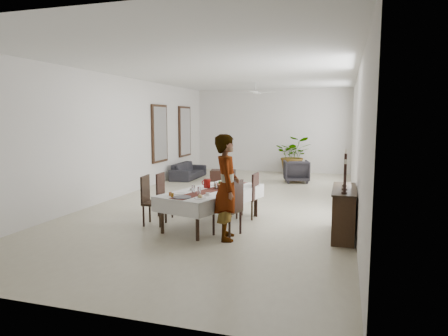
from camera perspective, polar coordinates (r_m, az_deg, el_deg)
floor at (r=10.11m, az=0.68°, el=-4.82°), size 6.00×12.00×0.00m
ceiling at (r=9.95m, az=0.71°, el=13.51°), size 6.00×12.00×0.02m
wall_back at (r=15.75m, az=6.82°, el=5.29°), size 6.00×0.02×3.20m
wall_front at (r=4.48m, az=-21.24°, el=0.29°), size 6.00×0.02×3.20m
wall_left at (r=11.12m, az=-14.37°, el=4.36°), size 0.02×12.00×3.20m
wall_right at (r=9.51m, az=18.36°, el=3.79°), size 0.02×12.00×3.20m
dining_table_top at (r=7.89m, az=-1.65°, el=-3.35°), size 1.48×2.35×0.05m
table_leg_fl at (r=7.41m, az=-8.82°, el=-6.84°), size 0.08×0.08×0.64m
table_leg_fr at (r=6.91m, az=-3.81°, el=-7.78°), size 0.08×0.08×0.64m
table_leg_bl at (r=9.02m, az=0.00°, el=-4.23°), size 0.08×0.08×0.64m
table_leg_br at (r=8.62m, az=4.49°, el=-4.78°), size 0.08×0.08×0.64m
tablecloth_top at (r=7.88m, az=-1.66°, el=-3.16°), size 1.68×2.55×0.01m
tablecloth_drape_left at (r=8.22m, az=-4.72°, el=-3.69°), size 0.66×2.26×0.27m
tablecloth_drape_right at (r=7.62m, az=1.65°, el=-4.52°), size 0.66×2.26×0.27m
tablecloth_drape_near at (r=7.00m, az=-7.12°, el=-5.64°), size 1.03×0.31×0.27m
tablecloth_drape_far at (r=8.88m, az=2.64°, el=-2.86°), size 1.03×0.31×0.27m
table_runner at (r=7.88m, az=-1.66°, el=-3.11°), size 0.93×2.27×0.00m
red_pitcher at (r=8.11m, az=-2.43°, el=-2.19°), size 0.17×0.17×0.18m
pitcher_handle at (r=8.15m, az=-2.88°, el=-2.14°), size 0.11×0.05×0.11m
wine_glass_near at (r=7.33m, az=-3.58°, el=-3.30°), size 0.06×0.06×0.15m
wine_glass_mid at (r=7.52m, az=-4.40°, el=-3.04°), size 0.06×0.06×0.15m
wine_glass_far at (r=7.88m, az=-1.20°, el=-2.55°), size 0.06×0.06×0.15m
teacup_right at (r=7.28m, az=-2.33°, el=-3.76°), size 0.08×0.08×0.05m
saucer_right at (r=7.29m, az=-2.33°, el=-3.93°), size 0.14×0.14×0.01m
teacup_left at (r=7.78m, az=-4.65°, el=-3.07°), size 0.08×0.08×0.05m
saucer_left at (r=7.79m, az=-4.64°, el=-3.23°), size 0.14×0.14×0.01m
plate_near_right at (r=7.06m, az=-3.43°, el=-4.29°), size 0.22×0.22×0.01m
bread_near_right at (r=7.05m, az=-3.43°, el=-4.09°), size 0.08×0.08×0.08m
plate_near_left at (r=7.51m, az=-6.34°, el=-3.63°), size 0.22×0.22×0.01m
plate_far_left at (r=8.45m, az=-1.36°, el=-2.38°), size 0.22×0.22×0.01m
serving_tray at (r=7.13m, az=-6.03°, el=-4.18°), size 0.33×0.33×0.02m
jam_jar_a at (r=7.23m, az=-7.40°, el=-3.84°), size 0.06×0.06×0.07m
jam_jar_b at (r=7.33m, az=-7.67°, el=-3.70°), size 0.06×0.06×0.07m
fruit_basket at (r=8.04m, az=-0.47°, el=-2.59°), size 0.27×0.27×0.09m
fruit_red at (r=8.02m, az=-0.23°, el=-2.11°), size 0.08×0.08×0.08m
fruit_green at (r=8.07m, az=-0.58°, el=-2.06°), size 0.07×0.07×0.07m
chair_right_near_seat at (r=7.22m, az=0.45°, el=-6.08°), size 0.54×0.54×0.05m
chair_right_near_leg_fl at (r=7.04m, az=0.80°, el=-8.39°), size 0.05×0.05×0.42m
chair_right_near_leg_fr at (r=7.32m, az=2.36°, el=-7.79°), size 0.05×0.05×0.42m
chair_right_near_leg_bl at (r=7.24m, az=-1.49°, el=-7.96°), size 0.05×0.05×0.42m
chair_right_near_leg_br at (r=7.51m, az=0.12°, el=-7.40°), size 0.05×0.05×0.42m
chair_right_near_back at (r=7.05m, az=1.74°, el=-3.99°), size 0.17×0.42×0.54m
chair_right_far_seat at (r=8.43m, az=3.28°, el=-4.30°), size 0.44×0.44×0.05m
chair_right_far_leg_fl at (r=8.28m, az=4.01°, el=-6.12°), size 0.04×0.04×0.40m
chair_right_far_leg_fr at (r=8.59m, az=4.68°, el=-5.64°), size 0.04×0.04×0.40m
chair_right_far_leg_bl at (r=8.38m, az=1.83°, el=-5.94°), size 0.04×0.04×0.40m
chair_right_far_leg_br at (r=8.68m, az=2.57°, el=-5.48°), size 0.04×0.04×0.40m
chair_right_far_back at (r=8.33m, az=4.51°, el=-2.52°), size 0.07×0.41×0.52m
chair_left_near_seat at (r=8.00m, az=-9.89°, el=-4.98°), size 0.46×0.46×0.05m
chair_left_near_leg_fl at (r=8.26m, az=-10.55°, el=-6.23°), size 0.05×0.05×0.41m
chair_left_near_leg_fr at (r=7.95m, az=-11.42°, el=-6.77°), size 0.05×0.05×0.41m
chair_left_near_leg_bl at (r=8.15m, az=-8.32°, el=-6.37°), size 0.05×0.05×0.41m
chair_left_near_leg_br at (r=7.84m, az=-9.11°, el=-6.92°), size 0.05×0.05×0.41m
chair_left_near_back at (r=8.01m, az=-11.19°, el=-2.94°), size 0.08×0.41×0.53m
chair_left_far_seat at (r=8.72m, az=-7.98°, el=-4.11°), size 0.40×0.40×0.04m
chair_left_far_leg_fl at (r=8.97m, az=-8.48°, el=-5.20°), size 0.04×0.04×0.38m
chair_left_far_leg_fr at (r=8.68m, az=-9.35°, el=-5.62°), size 0.04×0.04×0.38m
chair_left_far_leg_bl at (r=8.84m, az=-6.60°, el=-5.34°), size 0.04×0.04×0.38m
chair_left_far_leg_br at (r=8.56m, az=-7.41°, el=-5.78°), size 0.04×0.04×0.38m
chair_left_far_back at (r=8.74m, az=-9.07°, el=-2.33°), size 0.04×0.39×0.49m
woman at (r=6.87m, az=0.41°, el=-2.77°), size 0.62×0.77×1.83m
sideboard_body at (r=7.46m, az=16.71°, el=-6.17°), size 0.37×1.39×0.83m
sideboard_top at (r=7.38m, az=16.83°, el=-2.91°), size 0.41×1.45×0.03m
candlestick_near_base at (r=6.87m, az=16.82°, el=-3.40°), size 0.09×0.09×0.03m
candlestick_near_shaft at (r=6.83m, az=16.89°, el=-1.38°), size 0.05×0.05×0.46m
candlestick_near_candle at (r=6.80m, az=16.98°, el=0.86°), size 0.03×0.03×0.07m
candlestick_mid_base at (r=7.23m, az=16.83°, el=-2.88°), size 0.09×0.09×0.03m
candlestick_mid_shaft at (r=7.19m, az=16.92°, el=-0.41°), size 0.05×0.05×0.60m
candlestick_mid_candle at (r=7.15m, az=17.02°, el=2.28°), size 0.03×0.03×0.07m
candlestick_far_base at (r=7.60m, az=16.84°, el=-2.41°), size 0.09×0.09×0.03m
candlestick_far_shaft at (r=7.56m, az=16.91°, el=-0.40°), size 0.05×0.05×0.51m
candlestick_far_candle at (r=7.53m, az=16.99°, el=1.80°), size 0.03×0.03×0.07m
sofa at (r=14.03m, az=-5.10°, el=-0.36°), size 0.76×1.86×0.54m
armchair at (r=13.30m, az=10.29°, el=-0.45°), size 0.95×0.97×0.73m
coffee_table at (r=13.42m, az=-0.14°, el=-1.06°), size 0.90×0.69×0.36m
potted_plant at (r=15.21m, az=9.92°, el=1.83°), size 1.37×1.21×1.43m
mirror_frame_near at (r=13.03m, az=-9.19°, el=4.87°), size 0.06×1.05×1.85m
mirror_glass_near at (r=13.01m, az=-9.05°, el=4.87°), size 0.01×0.90×1.70m
mirror_frame_far at (r=14.94m, az=-5.64°, el=5.21°), size 0.06×1.05×1.85m
mirror_glass_far at (r=14.93m, az=-5.52°, el=5.21°), size 0.01×0.90×1.70m
fan_rod at (r=12.84m, az=4.52°, el=11.61°), size 0.04×0.04×0.20m
fan_hub at (r=12.82m, az=4.51°, el=10.72°), size 0.16×0.16×0.08m
fan_blade_n at (r=13.16m, az=4.84°, el=10.62°), size 0.10×0.55×0.01m
fan_blade_s at (r=12.48m, az=4.16°, el=10.82°), size 0.10×0.55×0.01m
fan_blade_e at (r=12.75m, az=6.07°, el=10.72°), size 0.55×0.10×0.01m
fan_blade_w at (r=12.90m, az=2.97°, el=10.71°), size 0.55×0.10×0.01m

